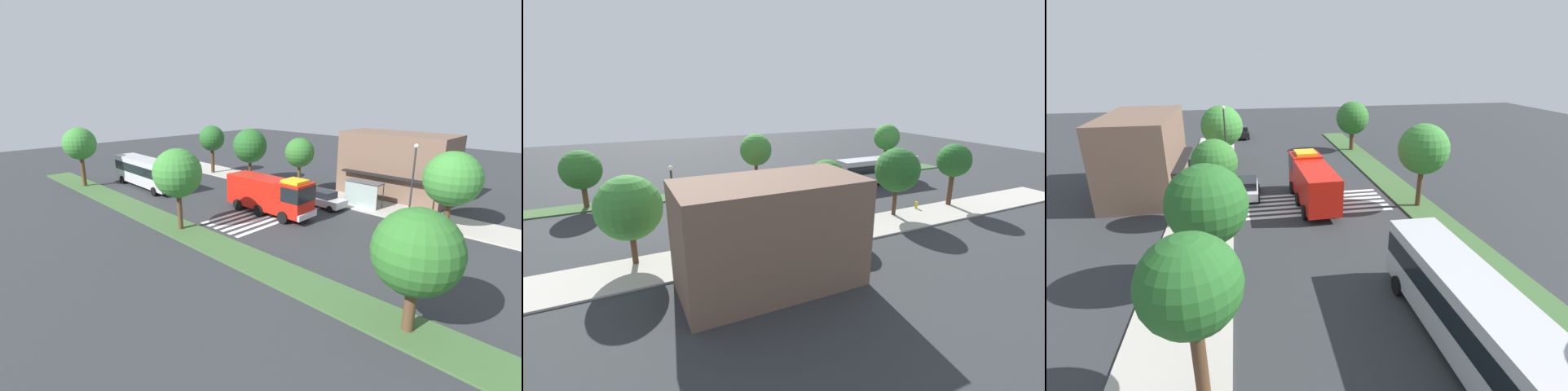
{
  "view_description": "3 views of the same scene",
  "coord_description": "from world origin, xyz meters",
  "views": [
    {
      "loc": [
        25.34,
        -23.83,
        10.99
      ],
      "look_at": [
        0.69,
        0.97,
        1.23
      ],
      "focal_mm": 25.34,
      "sensor_mm": 36.0,
      "label": 1
    },
    {
      "loc": [
        16.38,
        33.17,
        12.1
      ],
      "look_at": [
        0.93,
        0.99,
        1.45
      ],
      "focal_mm": 24.71,
      "sensor_mm": 36.0,
      "label": 2
    },
    {
      "loc": [
        -26.35,
        5.8,
        11.95
      ],
      "look_at": [
        -0.04,
        1.09,
        1.77
      ],
      "focal_mm": 26.16,
      "sensor_mm": 36.0,
      "label": 3
    }
  ],
  "objects": [
    {
      "name": "parked_car_west",
      "position": [
        5.04,
        5.47,
        0.86
      ],
      "size": [
        4.41,
        2.28,
        1.68
      ],
      "rotation": [
        0.0,
        0.0,
        -0.05
      ],
      "color": "silver",
      "rests_on": "ground_plane"
    },
    {
      "name": "street_lamp",
      "position": [
        12.87,
        7.27,
        4.08
      ],
      "size": [
        0.36,
        0.36,
        6.74
      ],
      "color": "#2D2D30",
      "rests_on": "sidewalk"
    },
    {
      "name": "median_strip",
      "position": [
        0.0,
        -8.17,
        0.07
      ],
      "size": [
        60.0,
        3.0,
        0.14
      ],
      "primitive_type": "cube",
      "color": "#3D6033",
      "rests_on": "ground_plane"
    },
    {
      "name": "bus_stop_shelter",
      "position": [
        7.81,
        7.99,
        1.89
      ],
      "size": [
        3.5,
        1.4,
        2.46
      ],
      "color": "#4C4C51",
      "rests_on": "sidewalk"
    },
    {
      "name": "sidewalk_tree_center",
      "position": [
        0.04,
        7.67,
        4.65
      ],
      "size": [
        3.24,
        3.24,
        6.16
      ],
      "color": "#513823",
      "rests_on": "sidewalk"
    },
    {
      "name": "fire_truck",
      "position": [
        2.91,
        0.17,
        2.01
      ],
      "size": [
        9.07,
        3.05,
        3.74
      ],
      "rotation": [
        0.0,
        0.0,
        0.03
      ],
      "color": "red",
      "rests_on": "ground_plane"
    },
    {
      "name": "median_tree_west",
      "position": [
        0.41,
        -8.17,
        4.81
      ],
      "size": [
        3.95,
        3.95,
        6.68
      ],
      "color": "#513823",
      "rests_on": "median_strip"
    },
    {
      "name": "storefront_building",
      "position": [
        8.22,
        14.22,
        3.46
      ],
      "size": [
        11.36,
        6.48,
        6.92
      ],
      "color": "brown",
      "rests_on": "ground_plane"
    },
    {
      "name": "median_tree_far_west",
      "position": [
        -20.29,
        -8.17,
        5.2
      ],
      "size": [
        3.77,
        3.77,
        7.0
      ],
      "color": "#513823",
      "rests_on": "median_strip"
    },
    {
      "name": "crosswalk",
      "position": [
        2.61,
        0.0,
        0.01
      ],
      "size": [
        4.95,
        12.01,
        0.01
      ],
      "color": "silver",
      "rests_on": "ground_plane"
    },
    {
      "name": "sidewalk_tree_far_west",
      "position": [
        -15.52,
        7.67,
        4.89
      ],
      "size": [
        3.47,
        3.47,
        6.55
      ],
      "color": "#47301E",
      "rests_on": "sidewalk"
    },
    {
      "name": "bench_near_shelter",
      "position": [
        3.81,
        8.01,
        0.59
      ],
      "size": [
        1.6,
        0.5,
        0.9
      ],
      "color": "#4C3823",
      "rests_on": "sidewalk"
    },
    {
      "name": "fire_hydrant",
      "position": [
        -11.37,
        7.17,
        0.49
      ],
      "size": [
        0.28,
        0.28,
        0.7
      ],
      "primitive_type": "cylinder",
      "color": "gold",
      "rests_on": "sidewalk"
    },
    {
      "name": "ground_plane",
      "position": [
        0.0,
        0.0,
        0.0
      ],
      "size": [
        120.0,
        120.0,
        0.0
      ],
      "primitive_type": "plane",
      "color": "#2D3033"
    },
    {
      "name": "sidewalk_tree_west",
      "position": [
        -7.89,
        7.67,
        4.63
      ],
      "size": [
        4.24,
        4.24,
        6.62
      ],
      "color": "#47301E",
      "rests_on": "sidewalk"
    },
    {
      "name": "transit_bus",
      "position": [
        -14.63,
        -3.0,
        2.06
      ],
      "size": [
        11.51,
        3.03,
        3.46
      ],
      "rotation": [
        0.0,
        0.0,
        3.12
      ],
      "color": "#B2B2B7",
      "rests_on": "ground_plane"
    },
    {
      "name": "sidewalk",
      "position": [
        0.0,
        9.03,
        0.07
      ],
      "size": [
        60.0,
        4.72,
        0.14
      ],
      "primitive_type": "cube",
      "color": "#ADA89E",
      "rests_on": "ground_plane"
    },
    {
      "name": "sidewalk_tree_far_east",
      "position": [
        15.9,
        7.67,
        4.29
      ],
      "size": [
        4.51,
        4.51,
        6.41
      ],
      "color": "#47301E",
      "rests_on": "sidewalk"
    },
    {
      "name": "median_tree_center",
      "position": [
        19.6,
        -8.17,
        4.12
      ],
      "size": [
        4.05,
        4.05,
        6.03
      ],
      "color": "#513823",
      "rests_on": "median_strip"
    }
  ]
}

